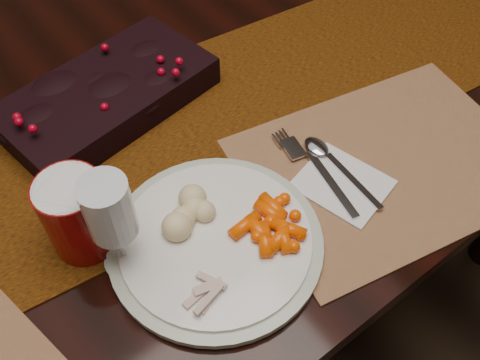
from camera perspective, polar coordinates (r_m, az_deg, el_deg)
floor at (r=1.55m, az=-6.70°, el=-13.02°), size 5.00×5.00×0.00m
dining_table at (r=1.22m, az=-8.32°, el=-5.55°), size 1.80×1.00×0.75m
table_runner at (r=0.89m, az=-6.59°, el=5.29°), size 1.80×0.55×0.00m
centerpiece at (r=0.93m, az=-14.04°, el=9.09°), size 0.38×0.23×0.07m
placemat_main at (r=0.87m, az=15.33°, el=1.70°), size 0.49×0.40×0.00m
dinner_plate at (r=0.75m, az=-2.62°, el=-6.56°), size 0.33×0.33×0.02m
baby_carrots at (r=0.73m, az=2.44°, el=-5.86°), size 0.12×0.11×0.02m
mashed_potatoes at (r=0.74m, az=-5.99°, el=-2.98°), size 0.09×0.08×0.05m
turkey_shreds at (r=0.69m, az=-3.81°, el=-11.84°), size 0.09×0.08×0.02m
napkin at (r=0.82m, az=10.89°, el=-0.42°), size 0.14×0.15×0.00m
fork at (r=0.82m, az=8.69°, el=0.63°), size 0.06×0.18×0.00m
spoon at (r=0.83m, az=10.77°, el=1.08°), size 0.04×0.16×0.00m
red_cup at (r=0.74m, az=-16.98°, el=-3.58°), size 0.09×0.09×0.12m
wine_glass at (r=0.69m, az=-13.21°, el=-4.97°), size 0.07×0.07×0.17m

